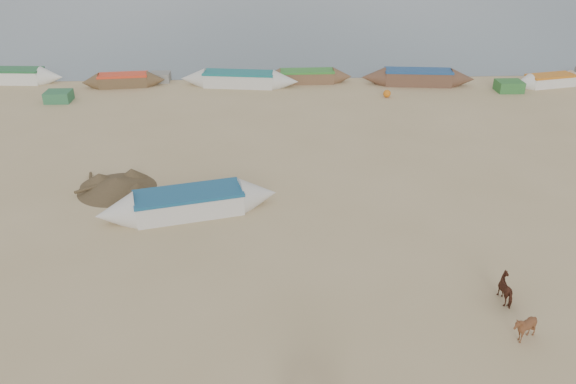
# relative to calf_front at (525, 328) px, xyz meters

# --- Properties ---
(ground) EXTENTS (140.00, 140.00, 0.00)m
(ground) POSITION_rel_calf_front_xyz_m (-5.77, 2.69, -0.40)
(ground) COLOR tan
(ground) RESTS_ON ground
(calf_front) EXTENTS (0.85, 0.79, 0.81)m
(calf_front) POSITION_rel_calf_front_xyz_m (0.00, 0.00, 0.00)
(calf_front) COLOR brown
(calf_front) RESTS_ON ground
(calf_right) EXTENTS (0.93, 0.97, 0.76)m
(calf_right) POSITION_rel_calf_front_xyz_m (0.23, 1.62, -0.02)
(calf_right) COLOR #4C2618
(calf_right) RESTS_ON ground
(near_canoe) EXTENTS (6.68, 2.97, 0.87)m
(near_canoe) POSITION_rel_calf_front_xyz_m (-9.34, 7.10, 0.03)
(near_canoe) COLOR silver
(near_canoe) RESTS_ON ground
(debris_pile) EXTENTS (3.88, 3.88, 0.50)m
(debris_pile) POSITION_rel_calf_front_xyz_m (-12.43, 9.17, -0.15)
(debris_pile) COLOR brown
(debris_pile) RESTS_ON ground
(waterline_canoes) EXTENTS (60.26, 4.53, 0.96)m
(waterline_canoes) POSITION_rel_calf_front_xyz_m (-5.38, 23.60, 0.03)
(waterline_canoes) COLOR brown
(waterline_canoes) RESTS_ON ground
(beach_clutter) EXTENTS (41.80, 5.02, 0.64)m
(beach_clutter) POSITION_rel_calf_front_xyz_m (-1.98, 22.36, -0.10)
(beach_clutter) COLOR #316E46
(beach_clutter) RESTS_ON ground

